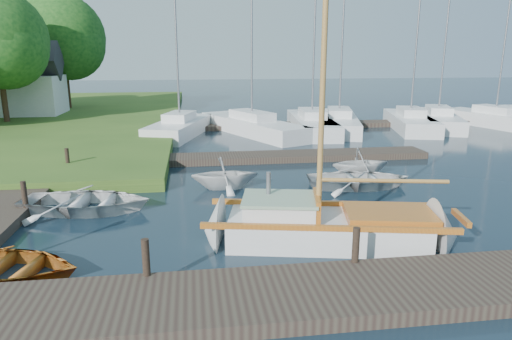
{
  "coord_description": "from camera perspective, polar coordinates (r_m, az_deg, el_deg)",
  "views": [
    {
      "loc": [
        -1.97,
        -13.87,
        4.73
      ],
      "look_at": [
        0.0,
        0.0,
        1.2
      ],
      "focal_mm": 32.0,
      "sensor_mm": 36.0,
      "label": 1
    }
  ],
  "objects": [
    {
      "name": "ground",
      "position": [
        14.79,
        0.0,
        -4.51
      ],
      "size": [
        160.0,
        160.0,
        0.0
      ],
      "primitive_type": "plane",
      "color": "black",
      "rests_on": "ground"
    },
    {
      "name": "near_dock",
      "position": [
        9.32,
        5.39,
        -15.37
      ],
      "size": [
        18.0,
        2.2,
        0.3
      ],
      "primitive_type": "cube",
      "color": "#322520",
      "rests_on": "ground"
    },
    {
      "name": "left_dock",
      "position": [
        17.59,
        -27.83,
        -2.64
      ],
      "size": [
        2.2,
        18.0,
        0.3
      ],
      "primitive_type": "cube",
      "color": "#322520",
      "rests_on": "ground"
    },
    {
      "name": "far_dock",
      "position": [
        21.26,
        2.87,
        1.68
      ],
      "size": [
        14.0,
        1.6,
        0.3
      ],
      "primitive_type": "cube",
      "color": "#322520",
      "rests_on": "ground"
    },
    {
      "name": "pontoon",
      "position": [
        32.51,
        13.68,
        5.65
      ],
      "size": [
        30.0,
        1.6,
        0.3
      ],
      "primitive_type": "cube",
      "color": "#322520",
      "rests_on": "ground"
    },
    {
      "name": "mooring_post_1",
      "position": [
        9.8,
        -13.6,
        -10.57
      ],
      "size": [
        0.16,
        0.16,
        0.8
      ],
      "primitive_type": "cylinder",
      "color": "black",
      "rests_on": "near_dock"
    },
    {
      "name": "mooring_post_2",
      "position": [
        10.35,
        12.37,
        -9.14
      ],
      "size": [
        0.16,
        0.16,
        0.8
      ],
      "primitive_type": "cylinder",
      "color": "black",
      "rests_on": "near_dock"
    },
    {
      "name": "mooring_post_4",
      "position": [
        15.3,
        -26.97,
        -2.72
      ],
      "size": [
        0.16,
        0.16,
        0.8
      ],
      "primitive_type": "cylinder",
      "color": "black",
      "rests_on": "left_dock"
    },
    {
      "name": "mooring_post_5",
      "position": [
        19.94,
        -22.51,
        1.39
      ],
      "size": [
        0.16,
        0.16,
        0.8
      ],
      "primitive_type": "cylinder",
      "color": "black",
      "rests_on": "left_dock"
    },
    {
      "name": "sailboat",
      "position": [
        12.09,
        9.47,
        -7.34
      ],
      "size": [
        7.4,
        3.37,
        9.83
      ],
      "rotation": [
        0.0,
        0.0,
        -0.2
      ],
      "color": "silver",
      "rests_on": "ground"
    },
    {
      "name": "dinghy",
      "position": [
        11.54,
        -29.19,
        -10.06
      ],
      "size": [
        3.9,
        3.19,
        0.71
      ],
      "primitive_type": "imported",
      "rotation": [
        0.0,
        0.0,
        1.32
      ],
      "color": "#954217",
      "rests_on": "ground"
    },
    {
      "name": "tender_a",
      "position": [
        15.15,
        -20.49,
        -3.35
      ],
      "size": [
        4.34,
        3.4,
        0.82
      ],
      "primitive_type": "imported",
      "rotation": [
        0.0,
        0.0,
        1.42
      ],
      "color": "silver",
      "rests_on": "ground"
    },
    {
      "name": "tender_b",
      "position": [
        16.59,
        -3.95,
        -0.2
      ],
      "size": [
        2.4,
        2.08,
        1.26
      ],
      "primitive_type": "imported",
      "rotation": [
        0.0,
        0.0,
        1.57
      ],
      "color": "silver",
      "rests_on": "ground"
    },
    {
      "name": "tender_c",
      "position": [
        17.22,
        12.76,
        -0.83
      ],
      "size": [
        3.95,
        2.98,
        0.78
      ],
      "primitive_type": "imported",
      "rotation": [
        0.0,
        0.0,
        1.49
      ],
      "color": "silver",
      "rests_on": "ground"
    },
    {
      "name": "tender_d",
      "position": [
        18.8,
        12.95,
        1.15
      ],
      "size": [
        2.49,
        2.19,
        1.24
      ],
      "primitive_type": "imported",
      "rotation": [
        0.0,
        0.0,
        1.64
      ],
      "color": "silver",
      "rests_on": "ground"
    },
    {
      "name": "marina_boat_0",
      "position": [
        28.07,
        -9.5,
        5.42
      ],
      "size": [
        4.21,
        7.48,
        10.01
      ],
      "rotation": [
        0.0,
        0.0,
        1.27
      ],
      "color": "silver",
      "rests_on": "ground"
    },
    {
      "name": "marina_boat_1",
      "position": [
        28.34,
        -0.52,
        5.69
      ],
      "size": [
        5.96,
        9.54,
        10.74
      ],
      "rotation": [
        0.0,
        0.0,
        2.0
      ],
      "color": "silver",
      "rests_on": "ground"
    },
    {
      "name": "marina_boat_2",
      "position": [
        29.43,
        6.99,
        5.93
      ],
      "size": [
        3.04,
        8.85,
        12.44
      ],
      "rotation": [
        0.0,
        0.0,
        1.47
      ],
      "color": "silver",
      "rests_on": "ground"
    },
    {
      "name": "marina_boat_3",
      "position": [
        30.37,
        10.31,
        6.06
      ],
      "size": [
        4.37,
        8.9,
        11.91
      ],
      "rotation": [
        0.0,
        0.0,
        1.31
      ],
      "color": "silver",
      "rests_on": "ground"
    },
    {
      "name": "marina_boat_4",
      "position": [
        31.79,
        18.71,
        5.89
      ],
      "size": [
        4.09,
        8.23,
        11.49
      ],
      "rotation": [
        0.0,
        0.0,
        1.32
      ],
      "color": "silver",
      "rests_on": "ground"
    },
    {
      "name": "marina_boat_5",
      "position": [
        33.42,
        21.79,
        5.99
      ],
      "size": [
        4.87,
        8.36,
        10.68
      ],
      "rotation": [
        0.0,
        0.0,
        1.22
      ],
      "color": "silver",
      "rests_on": "ground"
    },
    {
      "name": "marina_boat_6",
      "position": [
        35.21,
        27.7,
        5.73
      ],
      "size": [
        4.22,
        8.26,
        9.8
      ],
      "rotation": [
        0.0,
        0.0,
        1.84
      ],
      "color": "silver",
      "rests_on": "ground"
    },
    {
      "name": "house_c",
      "position": [
        37.9,
        -26.97,
        9.39
      ],
      "size": [
        5.25,
        4.0,
        5.28
      ],
      "color": "silver",
      "rests_on": "shore"
    },
    {
      "name": "tree_7",
      "position": [
        41.19,
        -23.01,
        15.12
      ],
      "size": [
        6.83,
        6.83,
        9.38
      ],
      "color": "#332114",
      "rests_on": "shore"
    }
  ]
}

